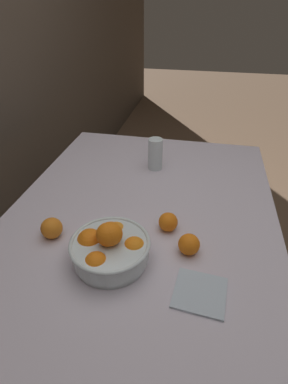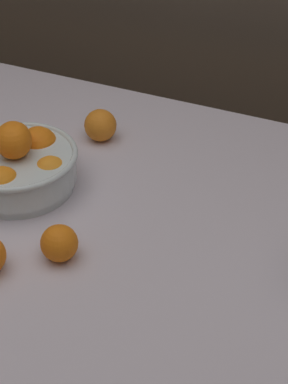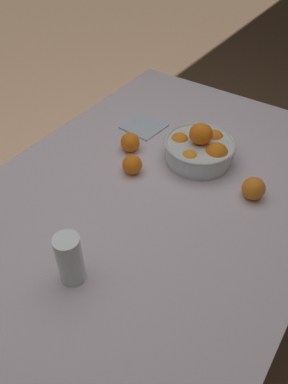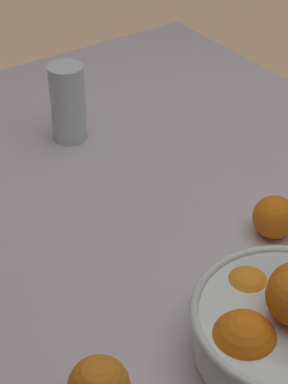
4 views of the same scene
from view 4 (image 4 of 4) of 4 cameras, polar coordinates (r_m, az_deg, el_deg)
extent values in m
cube|color=silver|center=(1.01, 5.00, -5.69)|extent=(1.50, 1.03, 0.03)
cylinder|color=#936B47|center=(1.88, 2.30, 3.37)|extent=(0.05, 0.05, 0.68)
cylinder|color=silver|center=(0.86, 12.39, -13.67)|extent=(0.23, 0.23, 0.02)
sphere|color=orange|center=(0.86, 9.05, -8.77)|extent=(0.07, 0.07, 0.07)
sphere|color=orange|center=(0.79, 8.80, -13.22)|extent=(0.08, 0.08, 0.08)
cylinder|color=#F4A314|center=(1.24, -6.68, 6.74)|extent=(0.06, 0.06, 0.10)
cylinder|color=silver|center=(1.22, -6.77, 7.85)|extent=(0.07, 0.07, 0.15)
sphere|color=orange|center=(1.02, 11.51, -2.20)|extent=(0.07, 0.07, 0.07)
camera|label=1|loc=(0.75, 83.64, 9.94)|focal=28.00mm
camera|label=2|loc=(1.68, 23.74, 39.02)|focal=60.00mm
camera|label=3|loc=(1.33, -43.62, 36.55)|focal=35.00mm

